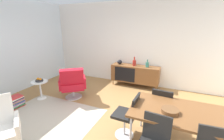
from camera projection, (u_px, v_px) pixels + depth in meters
ground_plane at (101, 123)px, 3.23m from camera, size 8.32×8.32×0.00m
wall_back at (136, 44)px, 5.12m from camera, size 6.80×0.12×2.80m
sideboard at (135, 74)px, 5.09m from camera, size 1.60×0.45×0.72m
vase_cobalt at (134, 63)px, 5.00m from camera, size 0.11×0.11×0.30m
vase_sculptural_dark at (120, 62)px, 5.21m from camera, size 0.17×0.17×0.15m
vase_ceramic_small at (147, 64)px, 4.84m from camera, size 0.11×0.11×0.25m
dining_table at (184, 114)px, 2.31m from camera, size 1.60×0.90×0.74m
wooden_bowl_on_table at (170, 111)px, 2.27m from camera, size 0.26×0.26×0.06m
dining_chair_near_window at (128, 114)px, 2.72m from camera, size 0.44×0.41×0.86m
dining_chair_back_left at (162, 106)px, 3.00m from camera, size 0.43×0.45×0.86m
lounge_chair_red at (73, 83)px, 4.20m from camera, size 0.91×0.90×0.95m
side_table_round at (40, 88)px, 4.22m from camera, size 0.44×0.44×0.52m
fruit_bowl at (39, 80)px, 4.16m from camera, size 0.20×0.20×0.11m
magazine_stack at (15, 102)px, 3.81m from camera, size 0.32×0.40×0.28m
area_rug at (47, 118)px, 3.39m from camera, size 2.20×1.70×0.01m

